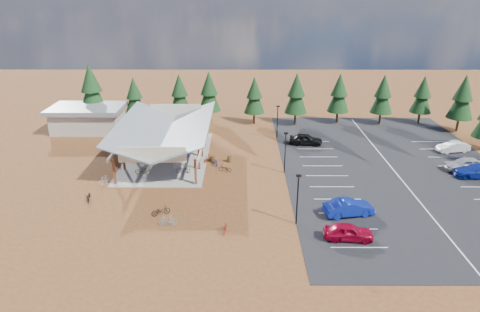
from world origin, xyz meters
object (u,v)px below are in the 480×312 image
bike_3 (166,137)px  lamp_post_2 (277,120)px  bike_15 (208,158)px  car_7 (478,171)px  trash_bin_0 (213,159)px  bike_4 (183,169)px  bike_1 (144,162)px  car_0 (348,232)px  bike_16 (225,168)px  bike_8 (89,196)px  bike_9 (104,180)px  car_9 (453,147)px  bike_5 (179,165)px  bike_6 (183,153)px  lamp_post_0 (298,196)px  car_8 (465,164)px  bike_12 (161,210)px  bike_14 (216,162)px  bike_13 (168,221)px  bike_pavilion (166,130)px  outbuilding (88,118)px  trash_bin_1 (230,159)px  bike_7 (184,136)px  bike_11 (225,228)px  lamp_post_1 (285,150)px  car_1 (349,208)px  car_4 (306,139)px  bike_2 (154,148)px  bike_0 (143,171)px

bike_3 → lamp_post_2: bearing=-103.9°
bike_15 → car_7: car_7 is taller
trash_bin_0 → bike_4: 4.95m
bike_1 → car_0: 27.28m
bike_16 → bike_8: bearing=-44.6°
bike_9 → trash_bin_0: bearing=-127.1°
bike_8 → bike_9: size_ratio=1.14×
lamp_post_2 → car_9: lamp_post_2 is taller
car_9 → bike_5: bearing=-91.4°
bike_5 → bike_6: size_ratio=0.95×
lamp_post_0 → car_8: bearing=29.7°
bike_12 → bike_14: bike_12 is taller
trash_bin_0 → bike_13: (-3.24, -15.64, 0.07)m
bike_15 → bike_pavilion: bearing=11.2°
bike_12 → bike_1: bearing=-9.0°
trash_bin_0 → bike_12: 14.30m
bike_5 → bike_13: size_ratio=0.96×
lamp_post_0 → car_0: size_ratio=1.17×
outbuilding → lamp_post_0: bearing=-44.0°
trash_bin_1 → bike_4: 6.62m
bike_7 → bike_11: bike_7 is taller
lamp_post_1 → bike_11: 15.35m
lamp_post_2 → car_1: (5.33, -22.34, -2.12)m
lamp_post_1 → bike_8: (-21.29, -7.34, -2.48)m
bike_4 → bike_11: 14.34m
lamp_post_0 → bike_1: lamp_post_0 is taller
bike_pavilion → bike_13: bike_pavilion is taller
outbuilding → bike_5: 22.11m
outbuilding → trash_bin_0: bearing=-32.3°
trash_bin_1 → bike_4: bearing=-146.1°
bike_1 → bike_3: (1.12, 9.45, 0.10)m
lamp_post_0 → bike_13: lamp_post_0 is taller
outbuilding → car_0: outbuilding is taller
car_7 → car_8: bearing=-158.2°
lamp_post_1 → bike_9: 21.30m
bike_1 → car_1: 25.81m
trash_bin_0 → bike_16: trash_bin_0 is taller
car_4 → car_8: size_ratio=0.94×
bike_1 → bike_5: bearing=-92.2°
bike_15 → car_9: car_9 is taller
bike_2 → car_4: bearing=-99.0°
bike_3 → bike_13: bike_3 is taller
trash_bin_1 → bike_1: bike_1 is taller
bike_0 → bike_6: bearing=-27.5°
trash_bin_0 → bike_0: (-8.13, -4.11, 0.13)m
outbuilding → car_4: bearing=-10.7°
outbuilding → bike_11: size_ratio=6.85×
bike_9 → bike_14: size_ratio=0.98×
outbuilding → bike_4: (16.77, -16.36, -1.48)m
bike_3 → car_1: bearing=-151.4°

